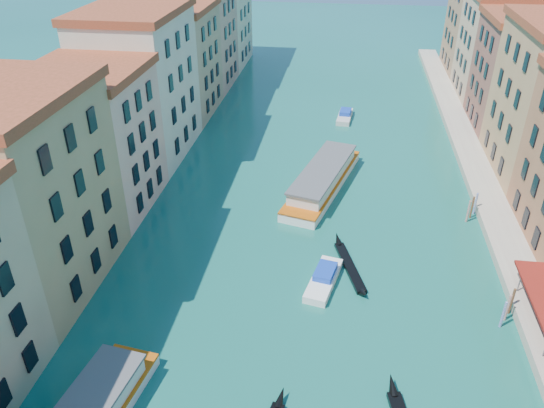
# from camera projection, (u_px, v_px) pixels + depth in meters

# --- Properties ---
(left_bank_palazzos) EXTENTS (12.80, 128.40, 21.00)m
(left_bank_palazzos) POSITION_uv_depth(u_px,v_px,m) (125.00, 104.00, 70.58)
(left_bank_palazzos) COLOR beige
(left_bank_palazzos) RESTS_ON ground
(quay) EXTENTS (4.00, 140.00, 1.00)m
(quay) POSITION_uv_depth(u_px,v_px,m) (484.00, 188.00, 69.65)
(quay) COLOR #AB9C8A
(quay) RESTS_ON ground
(vaporetto_far) EXTENTS (9.61, 21.08, 3.06)m
(vaporetto_far) POSITION_uv_depth(u_px,v_px,m) (323.00, 179.00, 70.12)
(vaporetto_far) COLOR white
(vaporetto_far) RESTS_ON ground
(gondola_far) EXTENTS (4.17, 10.82, 1.57)m
(gondola_far) POSITION_uv_depth(u_px,v_px,m) (349.00, 265.00, 55.62)
(gondola_far) COLOR black
(gondola_far) RESTS_ON ground
(motorboat_mid) EXTENTS (3.69, 7.48, 1.48)m
(motorboat_mid) POSITION_uv_depth(u_px,v_px,m) (324.00, 278.00, 53.28)
(motorboat_mid) COLOR white
(motorboat_mid) RESTS_ON ground
(motorboat_far) EXTENTS (2.83, 7.22, 1.46)m
(motorboat_far) POSITION_uv_depth(u_px,v_px,m) (345.00, 116.00, 92.08)
(motorboat_far) COLOR beige
(motorboat_far) RESTS_ON ground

